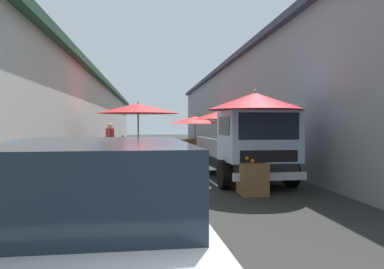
# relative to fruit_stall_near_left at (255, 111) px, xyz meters

# --- Properties ---
(ground) EXTENTS (90.00, 90.00, 0.00)m
(ground) POSITION_rel_fruit_stall_near_left_xyz_m (6.53, 1.45, -1.90)
(ground) COLOR #282826
(building_left_whitewash) EXTENTS (49.80, 7.50, 3.89)m
(building_left_whitewash) POSITION_rel_fruit_stall_near_left_xyz_m (8.78, 8.29, 0.05)
(building_left_whitewash) COLOR beige
(building_left_whitewash) RESTS_ON ground
(building_right_concrete) EXTENTS (49.80, 7.50, 5.03)m
(building_right_concrete) POSITION_rel_fruit_stall_near_left_xyz_m (8.78, -5.38, 0.62)
(building_right_concrete) COLOR gray
(building_right_concrete) RESTS_ON ground
(fruit_stall_near_left) EXTENTS (2.28, 2.28, 2.41)m
(fruit_stall_near_left) POSITION_rel_fruit_stall_near_left_xyz_m (0.00, 0.00, 0.00)
(fruit_stall_near_left) COLOR #9E9EA3
(fruit_stall_near_left) RESTS_ON ground
(fruit_stall_mid_lane) EXTENTS (2.73, 2.73, 2.37)m
(fruit_stall_mid_lane) POSITION_rel_fruit_stall_near_left_xyz_m (4.39, 2.83, 0.03)
(fruit_stall_mid_lane) COLOR #9E9EA3
(fruit_stall_mid_lane) RESTS_ON ground
(fruit_stall_near_right) EXTENTS (2.88, 2.88, 2.13)m
(fruit_stall_near_right) POSITION_rel_fruit_stall_near_left_xyz_m (12.97, -0.15, -0.24)
(fruit_stall_near_right) COLOR #9E9EA3
(fruit_stall_near_right) RESTS_ON ground
(fruit_stall_far_right) EXTENTS (2.50, 2.50, 2.32)m
(fruit_stall_far_right) POSITION_rel_fruit_stall_near_left_xyz_m (8.76, -0.87, -0.08)
(fruit_stall_far_right) COLOR #9E9EA3
(fruit_stall_far_right) RESTS_ON ground
(hatchback_car) EXTENTS (3.97, 2.03, 1.45)m
(hatchback_car) POSITION_rel_fruit_stall_near_left_xyz_m (-5.31, 2.91, -1.16)
(hatchback_car) COLOR #ADAFB5
(hatchback_car) RESTS_ON ground
(delivery_truck) EXTENTS (5.00, 2.16, 2.08)m
(delivery_truck) POSITION_rel_fruit_stall_near_left_xyz_m (1.33, -0.24, -0.86)
(delivery_truck) COLOR black
(delivery_truck) RESTS_ON ground
(vendor_by_crates) EXTENTS (0.59, 0.39, 1.65)m
(vendor_by_crates) POSITION_rel_fruit_stall_near_left_xyz_m (8.17, 4.11, -0.94)
(vendor_by_crates) COLOR #665B4C
(vendor_by_crates) RESTS_ON ground
(parked_scooter) EXTENTS (1.69, 0.35, 1.14)m
(parked_scooter) POSITION_rel_fruit_stall_near_left_xyz_m (6.75, 3.52, -1.45)
(parked_scooter) COLOR black
(parked_scooter) RESTS_ON ground
(plastic_stool) EXTENTS (0.30, 0.30, 0.43)m
(plastic_stool) POSITION_rel_fruit_stall_near_left_xyz_m (-0.93, 3.73, -1.57)
(plastic_stool) COLOR red
(plastic_stool) RESTS_ON ground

